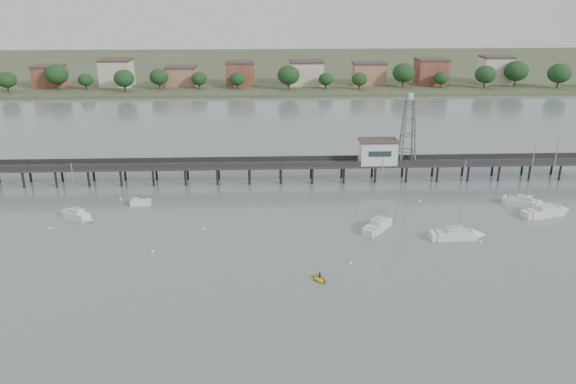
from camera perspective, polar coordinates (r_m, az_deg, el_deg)
name	(u,v)px	position (r m, az deg, el deg)	size (l,w,h in m)	color
ground_plane	(267,340)	(71.49, -2.15, -14.82)	(500.00, 500.00, 0.00)	slate
pier	(265,165)	(124.27, -2.36, 2.74)	(150.00, 5.00, 5.50)	#2D2823
pier_building	(378,151)	(125.92, 9.10, 4.10)	(8.40, 5.40, 5.30)	silver
lattice_tower	(408,132)	(126.24, 12.12, 6.03)	(3.20, 3.20, 15.50)	slate
sailboat_d	(463,235)	(101.76, 17.38, -4.17)	(9.15, 3.09, 14.85)	white
sailboat_c	(382,224)	(102.94, 9.49, -3.19)	(7.29, 8.24, 14.11)	white
sailboat_e	(531,204)	(120.62, 23.49, -1.11)	(8.49, 6.24, 13.82)	white
sailboat_b	(81,217)	(111.48, -20.32, -2.36)	(6.92, 5.34, 11.52)	white
sailboat_f	(552,211)	(118.34, 25.22, -1.78)	(10.11, 5.32, 15.90)	white
white_tender	(140,203)	(115.49, -14.81, -1.06)	(4.23, 2.23, 1.57)	white
yellow_dinghy	(320,280)	(84.32, 3.22, -8.94)	(2.15, 0.62, 3.02)	yellow
dinghy_occupant	(320,280)	(84.32, 3.22, -8.94)	(0.42, 1.14, 0.27)	black
mooring_buoys	(252,228)	(101.22, -3.69, -3.71)	(75.98, 30.74, 0.39)	#FAF9C2
far_shore	(265,68)	(300.82, -2.40, 12.51)	(500.00, 170.00, 10.40)	#475133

